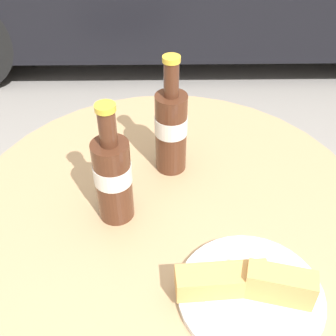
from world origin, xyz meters
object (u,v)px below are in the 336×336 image
(cola_bottle_left, at_px, (171,128))
(bistro_table, at_px, (168,253))
(lunch_plate_near, at_px, (249,290))
(cola_bottle_right, at_px, (113,176))

(cola_bottle_left, bearing_deg, bistro_table, -93.88)
(bistro_table, bearing_deg, cola_bottle_left, 86.12)
(bistro_table, height_order, lunch_plate_near, lunch_plate_near)
(cola_bottle_left, distance_m, cola_bottle_right, 0.17)
(cola_bottle_right, height_order, lunch_plate_near, cola_bottle_right)
(cola_bottle_right, relative_size, lunch_plate_near, 1.03)
(bistro_table, xyz_separation_m, cola_bottle_right, (-0.10, -0.03, 0.26))
(bistro_table, relative_size, cola_bottle_left, 3.18)
(cola_bottle_right, distance_m, lunch_plate_near, 0.30)
(bistro_table, relative_size, cola_bottle_right, 3.35)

